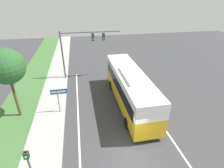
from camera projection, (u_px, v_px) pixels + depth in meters
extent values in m
plane|color=#38383A|center=(131.00, 156.00, 12.41)|extent=(80.00, 80.00, 0.00)
cube|color=silver|center=(80.00, 164.00, 11.79)|extent=(0.14, 30.00, 0.01)
cube|color=silver|center=(178.00, 148.00, 13.03)|extent=(0.14, 30.00, 0.01)
cube|color=gold|center=(129.00, 93.00, 17.73)|extent=(2.52, 11.39, 1.70)
cube|color=white|center=(130.00, 79.00, 17.02)|extent=(2.52, 11.39, 1.39)
cube|color=black|center=(130.00, 83.00, 17.24)|extent=(2.56, 10.48, 1.05)
cube|color=white|center=(133.00, 75.00, 15.90)|extent=(1.76, 3.99, 0.24)
cylinder|color=black|center=(111.00, 85.00, 20.97)|extent=(0.28, 0.94, 0.94)
cylinder|color=black|center=(130.00, 83.00, 21.38)|extent=(0.28, 0.94, 0.94)
cylinder|color=black|center=(127.00, 123.00, 14.82)|extent=(0.28, 0.94, 0.94)
cylinder|color=black|center=(153.00, 119.00, 15.23)|extent=(0.28, 0.94, 0.94)
cylinder|color=#4C4C51|center=(63.00, 56.00, 22.24)|extent=(0.20, 0.20, 6.25)
cylinder|color=#4C4C51|center=(91.00, 32.00, 21.55)|extent=(7.41, 0.14, 0.14)
cube|color=#2D2D2D|center=(93.00, 37.00, 21.88)|extent=(0.32, 0.28, 0.90)
sphere|color=#1ED838|center=(93.00, 39.00, 21.84)|extent=(0.18, 0.18, 0.18)
cube|color=#2D2D2D|center=(104.00, 37.00, 22.11)|extent=(0.32, 0.28, 0.90)
sphere|color=#1ED838|center=(104.00, 39.00, 22.07)|extent=(0.18, 0.18, 0.18)
cylinder|color=#4C4C51|center=(30.00, 168.00, 10.04)|extent=(0.12, 0.12, 2.60)
cube|color=#2D2D2D|center=(26.00, 155.00, 9.54)|extent=(0.28, 0.24, 0.44)
sphere|color=#1ED838|center=(26.00, 157.00, 9.41)|extent=(0.14, 0.14, 0.14)
cylinder|color=#4C4C51|center=(59.00, 101.00, 16.32)|extent=(0.08, 0.08, 2.58)
cube|color=#19478C|center=(59.00, 92.00, 15.89)|extent=(1.50, 0.03, 0.48)
cube|color=white|center=(59.00, 92.00, 15.87)|extent=(1.28, 0.01, 0.17)
cylinder|color=brown|center=(15.00, 97.00, 15.48)|extent=(0.24, 0.24, 3.99)
sphere|color=#285628|center=(6.00, 66.00, 14.15)|extent=(2.99, 2.99, 2.99)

